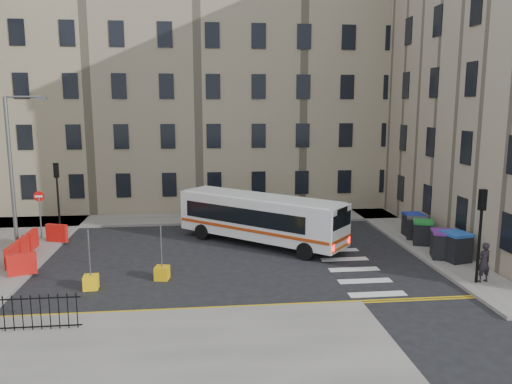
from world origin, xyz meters
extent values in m
plane|color=black|center=(0.00, 0.00, 0.00)|extent=(120.00, 120.00, 0.00)
cube|color=slate|center=(-6.00, 8.60, 0.07)|extent=(36.00, 3.20, 0.15)
cube|color=slate|center=(9.00, 4.00, 0.07)|extent=(2.40, 26.00, 0.15)
cube|color=slate|center=(-7.00, -10.00, 0.07)|extent=(20.00, 6.00, 0.15)
cube|color=gray|center=(-7.00, 15.50, 8.00)|extent=(38.00, 10.50, 16.00)
cylinder|color=black|center=(8.60, -5.50, 1.75)|extent=(0.12, 0.12, 3.20)
cube|color=black|center=(8.60, -5.50, 3.80)|extent=(0.28, 0.22, 0.90)
cylinder|color=black|center=(-12.00, 6.50, 1.75)|extent=(0.12, 0.12, 3.20)
cube|color=black|center=(-12.00, 6.50, 3.80)|extent=(0.28, 0.22, 0.90)
cylinder|color=#595B5E|center=(-13.00, 2.00, 4.15)|extent=(0.20, 0.20, 8.00)
cube|color=#595B5E|center=(-13.00, 2.00, 8.22)|extent=(0.50, 0.22, 0.14)
cylinder|color=#595B5E|center=(-12.50, 4.50, 1.35)|extent=(0.08, 0.08, 2.40)
cube|color=red|center=(-12.50, 4.50, 2.85)|extent=(0.60, 0.04, 0.60)
cube|color=red|center=(-12.20, -1.00, 0.65)|extent=(0.25, 1.25, 1.00)
cube|color=red|center=(-12.20, 0.50, 0.65)|extent=(0.25, 1.25, 1.00)
cube|color=red|center=(-12.20, 2.00, 0.65)|extent=(0.25, 1.25, 1.00)
cube|color=red|center=(-11.30, 3.30, 0.65)|extent=(1.26, 0.66, 1.00)
cube|color=red|center=(-11.30, -2.30, 0.65)|extent=(1.26, 0.66, 1.00)
cube|color=white|center=(0.06, 2.07, 1.58)|extent=(8.96, 8.22, 2.26)
cube|color=black|center=(-1.03, 1.51, 1.76)|extent=(6.02, 5.26, 0.90)
cube|color=black|center=(0.47, 3.23, 1.76)|extent=(6.02, 5.26, 0.90)
cube|color=black|center=(-3.68, 5.34, 1.80)|extent=(1.35, 1.54, 0.99)
cube|color=black|center=(3.81, -1.19, 2.03)|extent=(1.35, 1.54, 0.72)
cube|color=#AB380E|center=(-0.69, 1.21, 1.04)|extent=(7.37, 6.43, 0.16)
cube|color=#AB380E|center=(0.81, 2.93, 1.04)|extent=(7.37, 6.43, 0.16)
cube|color=#FF0C0C|center=(3.22, -1.88, 0.81)|extent=(0.17, 0.18, 0.36)
cube|color=#FF0C0C|center=(4.41, -0.52, 0.81)|extent=(0.17, 0.18, 0.36)
cylinder|color=black|center=(-3.19, 3.42, 0.45)|extent=(0.85, 0.78, 0.90)
cylinder|color=black|center=(-1.71, 5.12, 0.45)|extent=(0.85, 0.78, 0.90)
cylinder|color=black|center=(1.97, -1.09, 0.45)|extent=(0.85, 0.78, 0.90)
cylinder|color=black|center=(3.45, 0.61, 0.45)|extent=(0.85, 0.78, 0.90)
cube|color=black|center=(9.22, -2.46, 0.80)|extent=(1.32, 1.45, 1.30)
cube|color=#1C4A9C|center=(9.22, -2.46, 1.52)|extent=(1.39, 1.52, 0.14)
cube|color=black|center=(8.82, -1.93, 0.78)|extent=(1.36, 1.47, 1.26)
cube|color=#5C1F74|center=(8.82, -1.93, 1.48)|extent=(1.43, 1.54, 0.13)
cube|color=black|center=(8.93, 0.61, 0.74)|extent=(1.33, 1.42, 1.19)
cube|color=#1A7528|center=(8.93, 0.61, 1.40)|extent=(1.40, 1.49, 0.12)
cube|color=black|center=(9.07, 1.77, 0.75)|extent=(1.36, 1.44, 1.20)
cube|color=#37383A|center=(9.07, 1.77, 1.41)|extent=(1.43, 1.51, 0.12)
cube|color=black|center=(9.16, 2.34, 0.75)|extent=(1.01, 1.17, 1.21)
cube|color=navy|center=(9.16, 2.34, 1.42)|extent=(1.07, 1.22, 0.13)
imported|color=black|center=(8.92, -5.45, 1.03)|extent=(0.71, 0.54, 1.76)
cube|color=yellow|center=(-7.92, -4.07, 0.30)|extent=(0.63, 0.63, 0.60)
cube|color=#D39E0C|center=(-5.00, -3.19, 0.30)|extent=(0.71, 0.71, 0.60)
camera|label=1|loc=(-3.16, -24.94, 7.72)|focal=35.00mm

